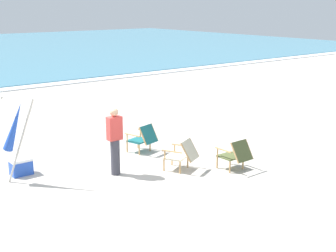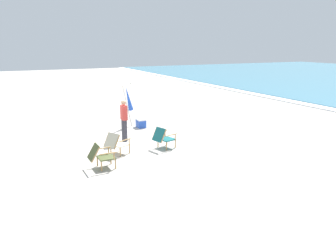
{
  "view_description": "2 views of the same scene",
  "coord_description": "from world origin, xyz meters",
  "px_view_note": "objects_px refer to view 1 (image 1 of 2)",
  "views": [
    {
      "loc": [
        -5.34,
        -8.95,
        3.96
      ],
      "look_at": [
        2.33,
        0.79,
        0.71
      ],
      "focal_mm": 50.0,
      "sensor_mm": 36.0,
      "label": 1
    },
    {
      "loc": [
        11.96,
        -3.72,
        3.66
      ],
      "look_at": [
        1.47,
        1.36,
        0.76
      ],
      "focal_mm": 35.0,
      "sensor_mm": 36.0,
      "label": 2
    }
  ],
  "objects_px": {
    "beach_chair_far_center": "(143,138)",
    "umbrella_furled_blue": "(15,127)",
    "person_near_chairs": "(115,141)",
    "beach_chair_back_right": "(236,154)",
    "beach_chair_mid_center": "(182,154)",
    "cooler_box": "(21,167)"
  },
  "relations": [
    {
      "from": "person_near_chairs",
      "to": "cooler_box",
      "type": "xyz_separation_m",
      "value": [
        -1.78,
        1.37,
        -0.64
      ]
    },
    {
      "from": "umbrella_furled_blue",
      "to": "cooler_box",
      "type": "xyz_separation_m",
      "value": [
        0.24,
        0.48,
        -1.11
      ]
    },
    {
      "from": "person_near_chairs",
      "to": "cooler_box",
      "type": "distance_m",
      "value": 2.34
    },
    {
      "from": "beach_chair_far_center",
      "to": "beach_chair_back_right",
      "type": "bearing_deg",
      "value": -69.4
    },
    {
      "from": "beach_chair_far_center",
      "to": "beach_chair_mid_center",
      "type": "xyz_separation_m",
      "value": [
        -0.06,
        -1.73,
        -0.0
      ]
    },
    {
      "from": "beach_chair_far_center",
      "to": "umbrella_furled_blue",
      "type": "distance_m",
      "value": 3.62
    },
    {
      "from": "beach_chair_mid_center",
      "to": "umbrella_furled_blue",
      "type": "relative_size",
      "value": 0.47
    },
    {
      "from": "person_near_chairs",
      "to": "cooler_box",
      "type": "relative_size",
      "value": 3.33
    },
    {
      "from": "umbrella_furled_blue",
      "to": "beach_chair_mid_center",
      "type": "bearing_deg",
      "value": -25.66
    },
    {
      "from": "umbrella_furled_blue",
      "to": "cooler_box",
      "type": "distance_m",
      "value": 1.23
    },
    {
      "from": "umbrella_furled_blue",
      "to": "person_near_chairs",
      "type": "xyz_separation_m",
      "value": [
        2.03,
        -0.89,
        -0.47
      ]
    },
    {
      "from": "beach_chair_back_right",
      "to": "beach_chair_mid_center",
      "type": "bearing_deg",
      "value": 141.49
    },
    {
      "from": "beach_chair_back_right",
      "to": "umbrella_furled_blue",
      "type": "height_order",
      "value": "umbrella_furled_blue"
    },
    {
      "from": "beach_chair_back_right",
      "to": "person_near_chairs",
      "type": "relative_size",
      "value": 0.48
    },
    {
      "from": "beach_chair_back_right",
      "to": "umbrella_furled_blue",
      "type": "distance_m",
      "value": 5.18
    },
    {
      "from": "beach_chair_mid_center",
      "to": "person_near_chairs",
      "type": "relative_size",
      "value": 0.58
    },
    {
      "from": "beach_chair_back_right",
      "to": "umbrella_furled_blue",
      "type": "xyz_separation_m",
      "value": [
        -4.47,
        2.47,
        0.89
      ]
    },
    {
      "from": "beach_chair_far_center",
      "to": "person_near_chairs",
      "type": "relative_size",
      "value": 0.53
    },
    {
      "from": "beach_chair_far_center",
      "to": "cooler_box",
      "type": "relative_size",
      "value": 1.77
    },
    {
      "from": "umbrella_furled_blue",
      "to": "beach_chair_far_center",
      "type": "bearing_deg",
      "value": 1.19
    },
    {
      "from": "beach_chair_far_center",
      "to": "cooler_box",
      "type": "height_order",
      "value": "beach_chair_far_center"
    },
    {
      "from": "beach_chair_back_right",
      "to": "beach_chair_far_center",
      "type": "bearing_deg",
      "value": 110.6
    }
  ]
}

